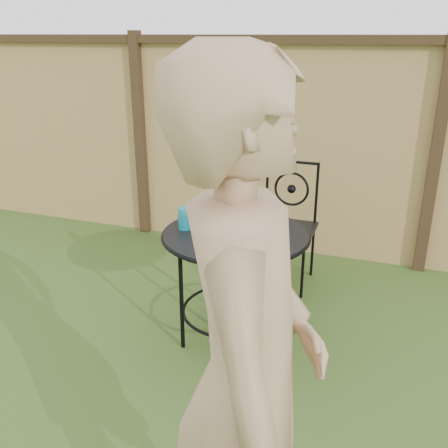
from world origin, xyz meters
The scene contains 9 objects.
ground centered at (0.00, 0.00, 0.00)m, with size 60.00×60.00×0.00m, color #2E4D19.
fence centered at (0.00, 2.19, 0.95)m, with size 8.00×0.12×1.90m.
patio_table centered at (0.14, 0.70, 0.59)m, with size 0.92×0.92×0.72m.
patio_chair centered at (0.26, 1.59, 0.50)m, with size 0.46×0.46×0.95m.
diner centered at (0.71, -0.89, 0.93)m, with size 0.68×0.45×1.87m, color tan.
salad_plate centered at (0.21, 0.57, 0.74)m, with size 0.27×0.27×0.02m, color #3D080C.
salad centered at (0.21, 0.57, 0.79)m, with size 0.21×0.21×0.08m, color #235614.
fork centered at (0.22, 0.57, 0.92)m, with size 0.01×0.01×0.18m, color silver.
drinking_glass centered at (-0.18, 0.65, 0.79)m, with size 0.08×0.08×0.14m, color #0C7C93.
Camera 1 is at (1.05, -2.00, 1.87)m, focal length 40.00 mm.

